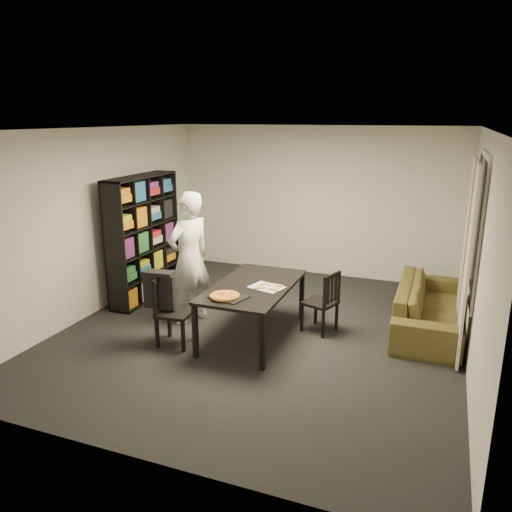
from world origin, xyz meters
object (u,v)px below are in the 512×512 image
at_px(pepperoni_pizza, 225,296).
at_px(sofa, 430,307).
at_px(chair_left, 169,306).
at_px(dining_table, 253,290).
at_px(chair_right, 325,298).
at_px(person, 190,258).
at_px(bookshelf, 144,238).
at_px(baking_tray, 229,297).

xyz_separation_m(pepperoni_pizza, sofa, (2.25, 1.62, -0.42)).
xyz_separation_m(chair_left, sofa, (3.00, 1.63, -0.19)).
relative_size(dining_table, chair_left, 1.93).
xyz_separation_m(chair_right, person, (-1.81, -0.29, 0.43)).
bearing_deg(chair_left, bookshelf, 36.74).
relative_size(dining_table, person, 0.93).
distance_m(dining_table, chair_left, 1.07).
xyz_separation_m(chair_right, sofa, (1.28, 0.62, -0.16)).
bearing_deg(chair_left, person, 1.21).
bearing_deg(chair_right, dining_table, -42.45).
xyz_separation_m(chair_left, chair_right, (1.72, 1.01, -0.02)).
height_order(dining_table, pepperoni_pizza, pepperoni_pizza).
relative_size(chair_left, sofa, 0.41).
bearing_deg(chair_right, sofa, 135.16).
bearing_deg(baking_tray, sofa, 35.74).
bearing_deg(person, chair_right, 121.95).
distance_m(dining_table, sofa, 2.38).
distance_m(bookshelf, chair_right, 2.98).
height_order(chair_left, pepperoni_pizza, chair_left).
bearing_deg(dining_table, pepperoni_pizza, -104.66).
relative_size(bookshelf, dining_table, 1.14).
bearing_deg(pepperoni_pizza, dining_table, 75.34).
distance_m(dining_table, baking_tray, 0.53).
height_order(chair_left, person, person).
bearing_deg(chair_left, chair_right, -64.81).
distance_m(dining_table, person, 1.03).
xyz_separation_m(person, baking_tray, (0.87, -0.68, -0.20)).
relative_size(pepperoni_pizza, sofa, 0.17).
bearing_deg(pepperoni_pizza, person, 139.84).
xyz_separation_m(baking_tray, sofa, (2.21, 1.59, -0.40)).
distance_m(bookshelf, dining_table, 2.25).
relative_size(baking_tray, pepperoni_pizza, 1.14).
distance_m(bookshelf, chair_left, 1.85).
bearing_deg(dining_table, chair_left, -147.78).
bearing_deg(sofa, pepperoni_pizza, 125.76).
distance_m(chair_left, person, 0.83).
bearing_deg(person, sofa, 129.28).
distance_m(chair_right, baking_tray, 1.36).
height_order(dining_table, baking_tray, baking_tray).
relative_size(bookshelf, pepperoni_pizza, 5.43).
xyz_separation_m(bookshelf, dining_table, (2.10, -0.77, -0.31)).
bearing_deg(chair_right, bookshelf, -77.10).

